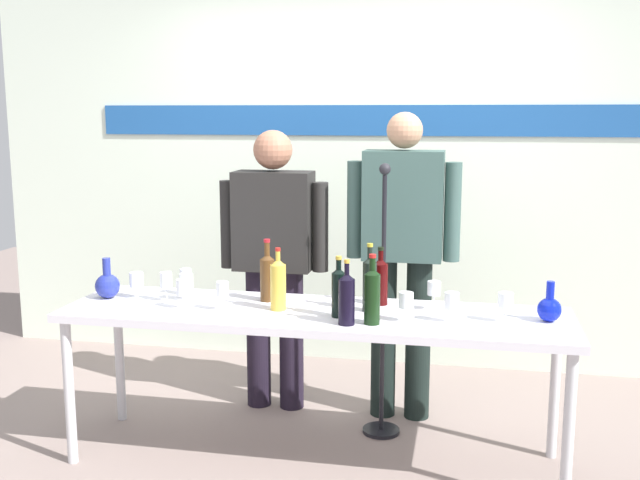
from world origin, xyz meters
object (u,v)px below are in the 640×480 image
object	(u,v)px
wine_bottle_0	(347,297)
wine_bottle_6	(339,291)
presenter_left	(274,251)
wine_bottle_4	(267,275)
presenter_right	(402,246)
wine_glass_left_3	(166,281)
display_table	(314,323)
decanter_blue_right	(549,308)
wine_glass_right_3	(452,302)
wine_glass_left_1	(222,290)
wine_bottle_2	(278,283)
wine_glass_left_4	(186,276)
wine_glass_right_2	(434,289)
decanter_blue_left	(107,285)
wine_bottle_1	(370,282)
wine_glass_left_5	(182,288)
wine_glass_left_2	(136,280)
wine_bottle_5	(372,294)
microphone_stand	(382,347)
wine_glass_right_1	(506,301)
wine_glass_right_0	(406,301)
wine_glass_left_0	(186,281)
wine_bottle_3	(380,280)

from	to	relation	value
wine_bottle_0	wine_bottle_6	xyz separation A→B (m)	(-0.06, 0.12, 0.00)
presenter_left	wine_bottle_0	distance (m)	1.00
wine_bottle_4	wine_bottle_6	size ratio (longest dim) A/B	1.10
presenter_right	wine_glass_left_3	xyz separation A→B (m)	(-1.14, -0.60, -0.12)
display_table	decanter_blue_right	xyz separation A→B (m)	(1.09, 0.04, 0.12)
presenter_right	wine_glass_right_3	bearing A→B (deg)	-67.50
wine_glass_left_1	wine_bottle_2	bearing A→B (deg)	14.34
wine_bottle_2	wine_glass_left_1	distance (m)	0.27
display_table	wine_glass_left_4	size ratio (longest dim) A/B	17.56
wine_glass_right_3	wine_glass_right_2	bearing A→B (deg)	114.05
wine_bottle_4	wine_glass_right_3	size ratio (longest dim) A/B	2.28
decanter_blue_left	wine_bottle_1	world-z (taller)	wine_bottle_1
wine_bottle_6	wine_glass_right_3	distance (m)	0.52
wine_glass_left_5	wine_glass_left_4	bearing A→B (deg)	108.47
presenter_right	wine_glass_left_2	bearing A→B (deg)	-156.83
decanter_blue_right	wine_glass_left_3	distance (m)	1.86
wine_bottle_5	microphone_stand	distance (m)	0.69
wine_bottle_4	wine_glass_right_1	size ratio (longest dim) A/B	2.30
wine_bottle_5	wine_bottle_6	bearing A→B (deg)	153.11
wine_glass_right_0	wine_glass_right_1	world-z (taller)	same
wine_glass_left_0	wine_glass_right_0	size ratio (longest dim) A/B	1.00
wine_bottle_3	wine_glass_left_2	xyz separation A→B (m)	(-1.24, -0.12, -0.03)
decanter_blue_right	wine_bottle_3	world-z (taller)	wine_bottle_3
wine_bottle_2	wine_glass_left_1	xyz separation A→B (m)	(-0.26, -0.07, -0.03)
presenter_left	wine_bottle_4	xyz separation A→B (m)	(0.10, -0.49, -0.03)
wine_bottle_1	microphone_stand	bearing A→B (deg)	85.06
wine_glass_right_2	wine_bottle_0	bearing A→B (deg)	-138.50
wine_bottle_1	wine_glass_left_0	distance (m)	0.94
wine_glass_right_1	display_table	bearing A→B (deg)	178.95
wine_bottle_6	wine_glass_left_0	bearing A→B (deg)	169.56
wine_glass_left_0	display_table	bearing A→B (deg)	-6.13
wine_glass_right_0	microphone_stand	size ratio (longest dim) A/B	0.09
wine_bottle_0	wine_glass_left_1	bearing A→B (deg)	169.55
wine_bottle_0	wine_bottle_3	size ratio (longest dim) A/B	1.03
wine_bottle_1	wine_glass_left_3	size ratio (longest dim) A/B	2.20
wine_bottle_5	wine_glass_right_0	bearing A→B (deg)	24.29
wine_glass_right_1	wine_glass_right_3	xyz separation A→B (m)	(-0.24, -0.05, -0.00)
wine_bottle_3	microphone_stand	size ratio (longest dim) A/B	0.20
wine_bottle_0	wine_bottle_1	size ratio (longest dim) A/B	0.90
wine_glass_right_1	wine_glass_right_2	distance (m)	0.36
display_table	presenter_left	distance (m)	0.76
wine_glass_left_0	wine_glass_right_1	world-z (taller)	same
wine_glass_left_5	wine_bottle_1	bearing A→B (deg)	8.73
presenter_left	presenter_right	world-z (taller)	presenter_right
wine_glass_left_5	wine_glass_left_2	bearing A→B (deg)	153.63
wine_bottle_5	wine_bottle_6	distance (m)	0.19
decanter_blue_left	presenter_left	bearing A→B (deg)	39.32
wine_bottle_2	wine_glass_left_3	bearing A→B (deg)	175.49
wine_bottle_5	wine_glass_right_2	xyz separation A→B (m)	(0.26, 0.30, -0.03)
wine_bottle_0	wine_glass_right_2	world-z (taller)	wine_bottle_0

